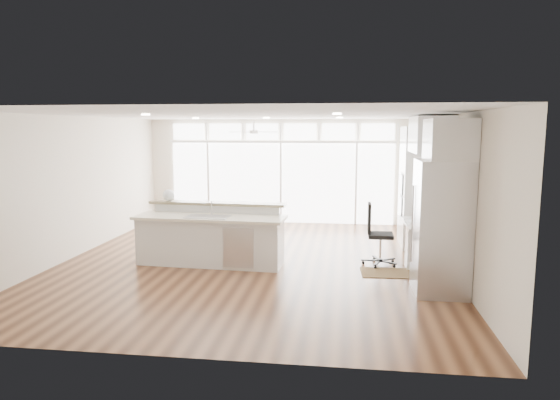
# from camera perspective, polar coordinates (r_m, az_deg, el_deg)

# --- Properties ---
(floor) EXTENTS (7.00, 8.00, 0.02)m
(floor) POSITION_cam_1_polar(r_m,az_deg,el_deg) (9.40, -3.03, -7.07)
(floor) COLOR #432514
(floor) RESTS_ON ground
(ceiling) EXTENTS (7.00, 8.00, 0.02)m
(ceiling) POSITION_cam_1_polar(r_m,az_deg,el_deg) (9.07, -3.16, 9.68)
(ceiling) COLOR silver
(ceiling) RESTS_ON wall_back
(wall_back) EXTENTS (7.00, 0.04, 2.70)m
(wall_back) POSITION_cam_1_polar(r_m,az_deg,el_deg) (13.07, 0.15, 3.30)
(wall_back) COLOR beige
(wall_back) RESTS_ON floor
(wall_front) EXTENTS (7.00, 0.04, 2.70)m
(wall_front) POSITION_cam_1_polar(r_m,az_deg,el_deg) (5.31, -11.11, -4.03)
(wall_front) COLOR beige
(wall_front) RESTS_ON floor
(wall_left) EXTENTS (0.04, 8.00, 2.70)m
(wall_left) POSITION_cam_1_polar(r_m,az_deg,el_deg) (10.37, -22.47, 1.41)
(wall_left) COLOR beige
(wall_left) RESTS_ON floor
(wall_right) EXTENTS (0.04, 8.00, 2.70)m
(wall_right) POSITION_cam_1_polar(r_m,az_deg,el_deg) (9.16, 18.95, 0.77)
(wall_right) COLOR beige
(wall_right) RESTS_ON floor
(glass_wall) EXTENTS (5.80, 0.06, 2.08)m
(glass_wall) POSITION_cam_1_polar(r_m,az_deg,el_deg) (13.04, 0.11, 1.96)
(glass_wall) COLOR white
(glass_wall) RESTS_ON wall_back
(transom_row) EXTENTS (5.90, 0.06, 0.40)m
(transom_row) POSITION_cam_1_polar(r_m,az_deg,el_deg) (12.96, 0.11, 7.82)
(transom_row) COLOR white
(transom_row) RESTS_ON wall_back
(desk_window) EXTENTS (0.04, 0.85, 0.85)m
(desk_window) POSITION_cam_1_polar(r_m,az_deg,el_deg) (9.43, 18.41, 2.22)
(desk_window) COLOR white
(desk_window) RESTS_ON wall_right
(ceiling_fan) EXTENTS (1.16, 1.16, 0.32)m
(ceiling_fan) POSITION_cam_1_polar(r_m,az_deg,el_deg) (11.92, -3.01, 8.26)
(ceiling_fan) COLOR silver
(ceiling_fan) RESTS_ON ceiling
(recessed_lights) EXTENTS (3.40, 3.00, 0.02)m
(recessed_lights) POSITION_cam_1_polar(r_m,az_deg,el_deg) (9.27, -2.93, 9.52)
(recessed_lights) COLOR white
(recessed_lights) RESTS_ON ceiling
(oven_cabinet) EXTENTS (0.64, 1.20, 2.50)m
(oven_cabinet) POSITION_cam_1_polar(r_m,az_deg,el_deg) (10.88, 15.38, 1.50)
(oven_cabinet) COLOR silver
(oven_cabinet) RESTS_ON floor
(desk_nook) EXTENTS (0.72, 1.30, 0.76)m
(desk_nook) POSITION_cam_1_polar(r_m,az_deg,el_deg) (9.56, 16.15, -4.73)
(desk_nook) COLOR silver
(desk_nook) RESTS_ON floor
(upper_cabinets) EXTENTS (0.64, 1.30, 0.64)m
(upper_cabinets) POSITION_cam_1_polar(r_m,az_deg,el_deg) (9.33, 16.88, 7.15)
(upper_cabinets) COLOR silver
(upper_cabinets) RESTS_ON wall_right
(refrigerator) EXTENTS (0.76, 0.90, 2.00)m
(refrigerator) POSITION_cam_1_polar(r_m,az_deg,el_deg) (7.83, 17.95, -2.97)
(refrigerator) COLOR #B7B8BC
(refrigerator) RESTS_ON floor
(fridge_cabinet) EXTENTS (0.64, 0.90, 0.60)m
(fridge_cabinet) POSITION_cam_1_polar(r_m,az_deg,el_deg) (7.71, 18.82, 6.56)
(fridge_cabinet) COLOR silver
(fridge_cabinet) RESTS_ON wall_right
(framed_photos) EXTENTS (0.06, 0.22, 0.80)m
(framed_photos) POSITION_cam_1_polar(r_m,az_deg,el_deg) (10.05, 17.72, 1.73)
(framed_photos) COLOR black
(framed_photos) RESTS_ON wall_right
(kitchen_island) EXTENTS (2.79, 1.18, 1.09)m
(kitchen_island) POSITION_cam_1_polar(r_m,az_deg,el_deg) (9.16, -7.98, -3.99)
(kitchen_island) COLOR silver
(kitchen_island) RESTS_ON floor
(rug) EXTENTS (0.89, 0.67, 0.01)m
(rug) POSITION_cam_1_polar(r_m,az_deg,el_deg) (8.83, 12.08, -8.14)
(rug) COLOR #352310
(rug) RESTS_ON floor
(office_chair) EXTENTS (0.59, 0.54, 1.12)m
(office_chair) POSITION_cam_1_polar(r_m,az_deg,el_deg) (9.21, 11.43, -3.91)
(office_chair) COLOR black
(office_chair) RESTS_ON floor
(fishbowl) EXTENTS (0.23, 0.23, 0.23)m
(fishbowl) POSITION_cam_1_polar(r_m,az_deg,el_deg) (9.76, -12.60, 0.55)
(fishbowl) COLOR white
(fishbowl) RESTS_ON kitchen_island
(monitor) EXTENTS (0.12, 0.44, 0.36)m
(monitor) POSITION_cam_1_polar(r_m,az_deg,el_deg) (9.44, 15.80, -1.40)
(monitor) COLOR black
(monitor) RESTS_ON desk_nook
(keyboard) EXTENTS (0.17, 0.36, 0.02)m
(keyboard) POSITION_cam_1_polar(r_m,az_deg,el_deg) (9.44, 14.74, -2.41)
(keyboard) COLOR white
(keyboard) RESTS_ON desk_nook
(potted_plant) EXTENTS (0.28, 0.31, 0.22)m
(potted_plant) POSITION_cam_1_polar(r_m,az_deg,el_deg) (10.82, 15.66, 8.68)
(potted_plant) COLOR #295323
(potted_plant) RESTS_ON oven_cabinet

